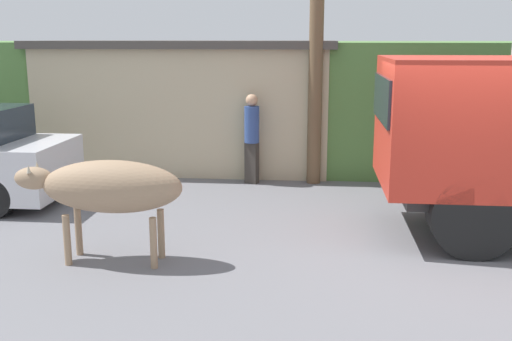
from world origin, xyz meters
The scene contains 6 objects.
ground_plane centered at (0.00, 0.00, 0.00)m, with size 60.00×60.00×0.00m, color slate.
hillside_embankment centered at (0.00, 7.54, 1.37)m, with size 32.00×6.94×2.73m.
building_backdrop centered at (-4.75, 5.21, 1.40)m, with size 6.41×2.70×2.77m.
brown_cow centered at (-4.52, -0.68, 0.98)m, with size 2.18×0.67×1.33m.
pedestrian_on_hill centered at (-3.18, 3.74, 1.00)m, with size 0.38×0.38×1.77m.
utility_pole centered at (-1.96, 3.91, 3.11)m, with size 0.90×0.27×6.03m.
Camera 1 is at (-1.93, -7.77, 2.82)m, focal length 42.00 mm.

